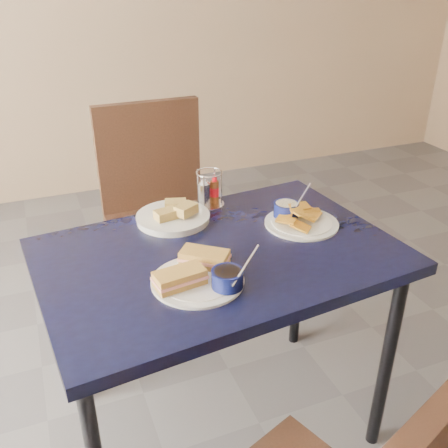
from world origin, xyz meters
name	(u,v)px	position (x,y,z in m)	size (l,w,h in m)	color
ground	(259,423)	(0.00, 0.00, 0.00)	(6.00, 6.00, 0.00)	#4E4D52
dining_table	(220,270)	(-0.13, 0.08, 0.68)	(1.18, 0.84, 0.75)	black
chair_far	(159,201)	(-0.12, 0.86, 0.58)	(0.49, 0.47, 1.02)	black
sandwich_plate	(201,274)	(-0.24, -0.06, 0.77)	(0.30, 0.27, 0.12)	white
plantain_plate	(296,217)	(0.19, 0.16, 0.77)	(0.26, 0.26, 0.12)	white
bread_basket	(174,216)	(-0.20, 0.33, 0.77)	(0.25, 0.25, 0.07)	white
condiment_caddy	(208,191)	(-0.04, 0.41, 0.81)	(0.11, 0.11, 0.14)	silver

